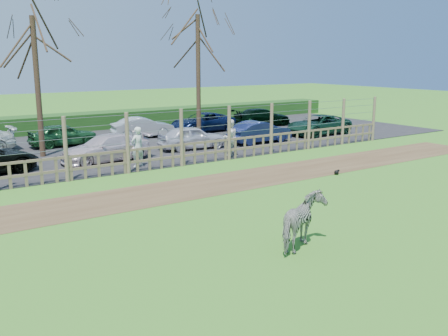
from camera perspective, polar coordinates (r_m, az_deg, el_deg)
ground at (r=14.06m, az=2.34°, el=-6.69°), size 120.00×120.00×0.00m
dirt_strip at (r=17.72m, az=-6.32°, el=-2.70°), size 34.00×2.80×0.01m
asphalt at (r=26.79m, az=-16.36°, el=2.05°), size 44.00×13.00×0.04m
hedge at (r=33.39m, az=-20.14°, el=4.68°), size 46.00×2.00×1.10m
fence at (r=20.64m, az=-10.91°, el=1.58°), size 30.16×0.16×2.50m
tree_mid at (r=24.90m, az=-20.80°, el=12.24°), size 4.80×4.80×6.83m
tree_right at (r=28.84m, az=-2.99°, el=13.66°), size 4.80×4.80×7.35m
zebra at (r=12.40m, az=9.05°, el=-6.12°), size 1.80×1.43×1.39m
visitor_a at (r=21.66m, az=-9.86°, el=2.39°), size 0.72×0.58×1.72m
visitor_b at (r=23.88m, az=0.69°, el=3.50°), size 0.95×0.80×1.72m
crow at (r=20.67m, az=12.75°, el=-0.48°), size 0.25×0.19×0.21m
car_3 at (r=23.19m, az=-13.35°, el=2.24°), size 4.28×2.07×1.20m
car_4 at (r=25.74m, az=-3.66°, el=3.53°), size 3.63×1.72×1.20m
car_5 at (r=27.67m, az=4.09°, el=4.14°), size 3.64×1.27×1.20m
car_6 at (r=31.11m, az=10.77°, el=4.87°), size 4.41×2.19×1.20m
car_10 at (r=27.92m, az=-17.91°, el=3.65°), size 3.58×1.58×1.20m
car_11 at (r=29.81m, az=-9.26°, el=4.61°), size 3.78×1.75×1.20m
car_12 at (r=31.82m, az=-2.49°, el=5.24°), size 4.45×2.29×1.20m
car_13 at (r=34.68m, az=4.38°, el=5.81°), size 4.31×2.19×1.20m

